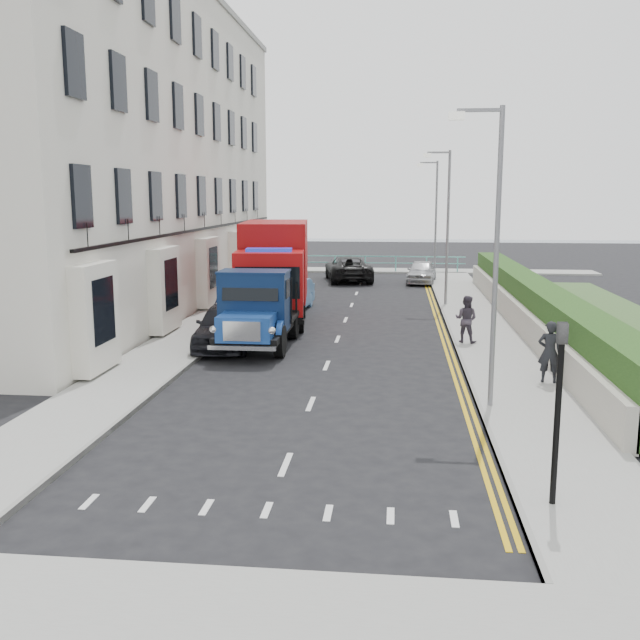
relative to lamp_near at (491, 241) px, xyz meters
The scene contains 23 objects.
ground 6.12m from the lamp_near, 154.42° to the left, with size 120.00×120.00×0.00m, color black.
pavement_west 14.98m from the lamp_near, 130.45° to the left, with size 2.40×38.00×0.12m, color gray.
pavement_east 11.74m from the lamp_near, 84.17° to the left, with size 2.60×38.00×0.12m, color gray.
promenade 31.53m from the lamp_near, 97.67° to the left, with size 30.00×2.50×0.12m, color gray.
sea_plane 62.27m from the lamp_near, 93.85° to the left, with size 120.00×120.00×0.00m, color slate.
terrace_west 20.52m from the lamp_near, 132.29° to the left, with size 6.31×30.20×14.25m.
garden_east 11.82m from the lamp_near, 74.59° to the left, with size 1.45×28.00×1.75m.
seafront_railing 30.68m from the lamp_near, 97.88° to the left, with size 13.00×0.08×1.11m.
lamp_near is the anchor object (origin of this frame).
lamp_mid 16.00m from the lamp_near, 90.00° to the left, with size 1.23×0.18×7.00m.
lamp_far 26.00m from the lamp_near, 90.00° to the left, with size 1.23×0.18×7.00m.
traffic_signal 5.84m from the lamp_near, 85.61° to the right, with size 0.16×0.20×3.10m.
bedford_lorry 9.30m from the lamp_near, 138.89° to the left, with size 2.27×5.57×2.61m.
red_lorry 14.06m from the lamp_near, 120.67° to the left, with size 3.35×7.77×3.95m.
parked_car_front 10.47m from the lamp_near, 141.38° to the left, with size 1.77×4.39×1.50m, color black.
parked_car_mid 15.90m from the lamp_near, 115.83° to the left, with size 1.48×4.24×1.40m, color #5380B3.
parked_car_rear 19.13m from the lamp_near, 114.38° to the left, with size 1.99×4.91×1.42m, color #B1B1B6.
seafront_car_left 26.12m from the lamp_near, 101.05° to the left, with size 2.46×5.33×1.48m, color black.
seafront_car_right 25.03m from the lamp_near, 91.56° to the left, with size 1.57×3.89×1.33m, color #AFB0B4.
pedestrian_east_near 4.26m from the lamp_near, 49.80° to the left, with size 0.60×0.40×1.66m, color black.
pedestrian_east_far 7.98m from the lamp_near, 88.27° to the left, with size 0.78×0.60×1.60m, color #3B333F.
pedestrian_west_near 13.19m from the lamp_near, 131.99° to the left, with size 0.93×0.39×1.58m, color #1C2133.
pedestrian_west_far 17.14m from the lamp_near, 121.43° to the left, with size 0.88×0.57×1.80m, color #3F372D.
Camera 1 is at (2.01, -18.68, 5.04)m, focal length 40.00 mm.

